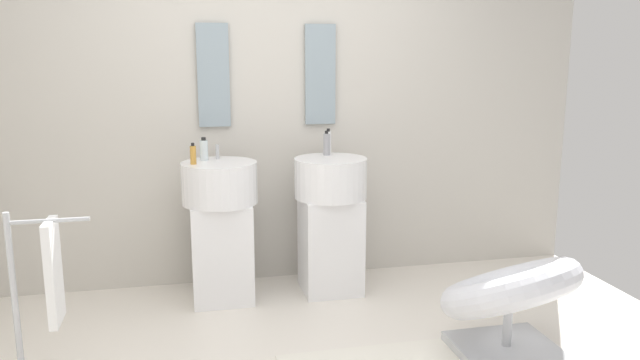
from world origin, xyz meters
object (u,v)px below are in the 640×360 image
at_px(pedestal_sink_left, 221,225).
at_px(lounge_chair, 509,296).
at_px(soap_bottle_white, 328,143).
at_px(soap_bottle_amber, 193,155).
at_px(pedestal_sink_right, 330,219).
at_px(soap_bottle_clear, 204,150).
at_px(towel_rack, 47,277).
at_px(soap_bottle_grey, 327,144).

distance_m(pedestal_sink_left, lounge_chair, 1.91).
relative_size(pedestal_sink_left, lounge_chair, 1.00).
distance_m(soap_bottle_white, soap_bottle_amber, 0.96).
xyz_separation_m(soap_bottle_white, soap_bottle_amber, (-0.94, -0.18, -0.02)).
height_order(pedestal_sink_right, soap_bottle_clear, soap_bottle_clear).
distance_m(pedestal_sink_left, pedestal_sink_right, 0.76).
xyz_separation_m(towel_rack, soap_bottle_grey, (1.64, 1.24, 0.41)).
bearing_deg(lounge_chair, pedestal_sink_right, 121.78).
distance_m(soap_bottle_clear, soap_bottle_grey, 0.85).
distance_m(pedestal_sink_right, soap_bottle_grey, 0.53).
xyz_separation_m(pedestal_sink_left, soap_bottle_amber, (-0.17, -0.04, 0.49)).
height_order(soap_bottle_white, soap_bottle_amber, soap_bottle_white).
distance_m(towel_rack, soap_bottle_grey, 2.09).
height_order(pedestal_sink_left, pedestal_sink_right, same).
height_order(soap_bottle_clear, soap_bottle_white, soap_bottle_white).
distance_m(lounge_chair, soap_bottle_amber, 2.12).
distance_m(pedestal_sink_left, towel_rack, 1.42).
height_order(pedestal_sink_right, lounge_chair, pedestal_sink_right).
bearing_deg(soap_bottle_white, soap_bottle_amber, -169.31).
xyz_separation_m(soap_bottle_amber, soap_bottle_grey, (0.93, 0.17, 0.02)).
distance_m(pedestal_sink_left, soap_bottle_clear, 0.52).
bearing_deg(soap_bottle_clear, soap_bottle_grey, 2.47).
bearing_deg(pedestal_sink_left, soap_bottle_amber, -166.45).
bearing_deg(soap_bottle_white, soap_bottle_clear, -177.07).
distance_m(pedestal_sink_right, lounge_chair, 1.40).
relative_size(lounge_chair, towel_rack, 1.11).
relative_size(soap_bottle_clear, soap_bottle_amber, 1.12).
bearing_deg(pedestal_sink_left, soap_bottle_white, 10.07).
height_order(pedestal_sink_left, lounge_chair, pedestal_sink_left).
bearing_deg(pedestal_sink_right, soap_bottle_clear, 173.74).
height_order(towel_rack, soap_bottle_white, soap_bottle_white).
bearing_deg(soap_bottle_clear, pedestal_sink_right, -6.26).
relative_size(pedestal_sink_right, soap_bottle_amber, 7.56).
xyz_separation_m(pedestal_sink_left, soap_bottle_white, (0.78, 0.14, 0.52)).
height_order(soap_bottle_clear, soap_bottle_grey, soap_bottle_grey).
bearing_deg(towel_rack, lounge_chair, -1.69).
bearing_deg(lounge_chair, soap_bottle_clear, 141.20).
relative_size(pedestal_sink_left, soap_bottle_grey, 6.10).
bearing_deg(towel_rack, soap_bottle_white, 37.03).
bearing_deg(soap_bottle_white, pedestal_sink_left, -169.93).
bearing_deg(soap_bottle_white, soap_bottle_grey, -148.31).
xyz_separation_m(lounge_chair, towel_rack, (-2.36, 0.07, 0.28)).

